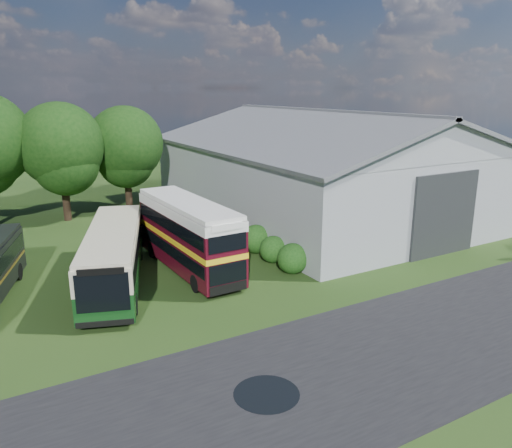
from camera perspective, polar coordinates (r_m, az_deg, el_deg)
ground at (r=20.20m, az=0.42°, el=-13.55°), size 120.00×120.00×0.00m
asphalt_road at (r=19.70m, az=12.87°, el=-14.77°), size 60.00×8.00×0.02m
puddle at (r=17.34m, az=1.21°, el=-18.89°), size 2.20×2.20×0.01m
storage_shed at (r=39.77m, az=7.48°, el=7.09°), size 18.80×24.80×8.15m
tree_right_a at (r=39.71m, az=-21.43°, el=8.38°), size 6.26×6.26×8.83m
tree_right_b at (r=41.55m, az=-14.71°, el=8.84°), size 5.98×5.98×8.45m
shrub_front at (r=27.55m, az=4.17°, el=-5.47°), size 1.70×1.70×1.70m
shrub_mid at (r=29.12m, az=1.96°, el=-4.27°), size 1.60×1.60×1.60m
shrub_back at (r=30.74m, az=-0.01°, el=-3.20°), size 1.80×1.80×1.80m
bus_green_single at (r=26.19m, az=-15.94°, el=-3.51°), size 5.85×10.91×2.95m
bus_maroon_double at (r=27.42m, az=-7.73°, el=-1.36°), size 2.54×9.15×3.91m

